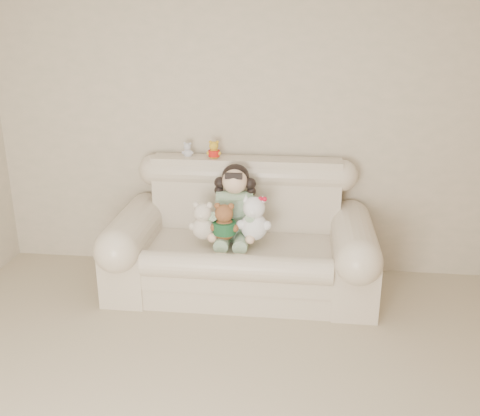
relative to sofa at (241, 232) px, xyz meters
name	(u,v)px	position (x,y,z in m)	size (l,w,h in m)	color
wall_back	(257,122)	(0.07, 0.50, 0.78)	(4.50, 4.50, 0.00)	#B2A78D
sofa	(241,232)	(0.00, 0.00, 0.00)	(2.10, 0.95, 1.03)	beige
seated_child	(235,202)	(-0.06, 0.08, 0.22)	(0.38, 0.46, 0.63)	#29692A
brown_teddy	(224,218)	(-0.12, -0.14, 0.16)	(0.22, 0.17, 0.35)	brown
white_cat	(254,213)	(0.11, -0.10, 0.20)	(0.27, 0.21, 0.42)	white
cream_teddy	(203,217)	(-0.28, -0.13, 0.16)	(0.22, 0.17, 0.35)	beige
yellow_mini_bear	(214,148)	(-0.27, 0.34, 0.59)	(0.12, 0.09, 0.19)	gold
grey_mini_plush	(188,149)	(-0.49, 0.37, 0.57)	(0.10, 0.08, 0.16)	silver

